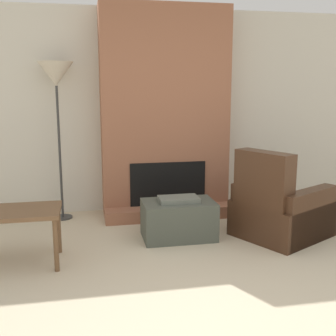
# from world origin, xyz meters

# --- Properties ---
(ground_plane) EXTENTS (24.00, 24.00, 0.00)m
(ground_plane) POSITION_xyz_m (0.00, 0.00, 0.00)
(ground_plane) COLOR beige
(wall_back) EXTENTS (6.87, 0.06, 2.60)m
(wall_back) POSITION_xyz_m (0.00, 2.93, 1.30)
(wall_back) COLOR beige
(wall_back) RESTS_ON ground_plane
(fireplace) EXTENTS (1.60, 0.68, 2.60)m
(fireplace) POSITION_xyz_m (0.00, 2.68, 1.25)
(fireplace) COLOR #935B42
(fireplace) RESTS_ON ground_plane
(ottoman) EXTENTS (0.77, 0.48, 0.46)m
(ottoman) POSITION_xyz_m (-0.04, 1.68, 0.21)
(ottoman) COLOR #474C42
(ottoman) RESTS_ON ground_plane
(armchair) EXTENTS (1.19, 1.14, 0.97)m
(armchair) POSITION_xyz_m (1.04, 1.51, 0.29)
(armchair) COLOR #422819
(armchair) RESTS_ON ground_plane
(side_table) EXTENTS (0.71, 0.52, 0.52)m
(side_table) POSITION_xyz_m (-1.61, 1.29, 0.45)
(side_table) COLOR brown
(side_table) RESTS_ON ground_plane
(floor_lamp_left) EXTENTS (0.42, 0.42, 1.91)m
(floor_lamp_left) POSITION_xyz_m (-1.31, 2.65, 1.71)
(floor_lamp_left) COLOR #333333
(floor_lamp_left) RESTS_ON ground_plane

